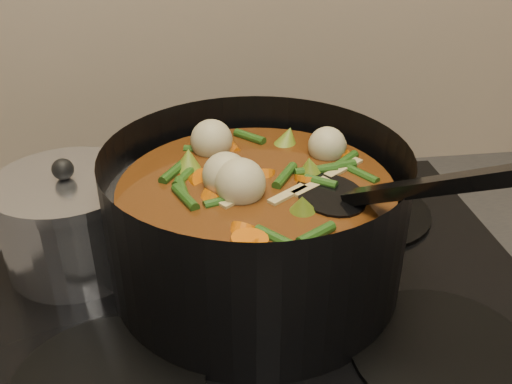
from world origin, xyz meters
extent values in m
cube|color=black|center=(0.00, 1.93, 0.89)|extent=(2.64, 0.64, 0.05)
cube|color=black|center=(0.00, 1.93, 0.92)|extent=(0.62, 0.54, 0.02)
cylinder|color=black|center=(0.16, 1.80, 0.93)|extent=(0.18, 0.18, 0.01)
cylinder|color=black|center=(-0.16, 2.06, 0.93)|extent=(0.18, 0.18, 0.01)
cylinder|color=black|center=(0.16, 2.06, 0.93)|extent=(0.18, 0.18, 0.01)
cylinder|color=black|center=(0.00, 1.94, 1.01)|extent=(0.42, 0.42, 0.16)
cylinder|color=black|center=(0.00, 1.94, 0.94)|extent=(0.32, 0.32, 0.01)
cylinder|color=#5E2B10|center=(0.00, 1.94, 1.00)|extent=(0.29, 0.29, 0.11)
cylinder|color=#D7630A|center=(0.04, 1.94, 1.05)|extent=(0.03, 0.03, 0.03)
cylinder|color=#D7630A|center=(0.04, 2.01, 1.05)|extent=(0.04, 0.04, 0.03)
cylinder|color=#D7630A|center=(-0.04, 2.05, 1.05)|extent=(0.05, 0.04, 0.03)
cylinder|color=#D7630A|center=(-0.06, 1.96, 1.05)|extent=(0.03, 0.04, 0.03)
cylinder|color=#D7630A|center=(-0.08, 1.89, 1.05)|extent=(0.04, 0.04, 0.03)
cylinder|color=#D7630A|center=(0.00, 1.90, 1.05)|extent=(0.05, 0.05, 0.03)
cylinder|color=#D7630A|center=(0.06, 1.90, 1.05)|extent=(0.04, 0.04, 0.03)
cylinder|color=#D7630A|center=(0.10, 1.98, 1.05)|extent=(0.04, 0.03, 0.03)
cylinder|color=#D7630A|center=(0.02, 2.00, 1.05)|extent=(0.04, 0.05, 0.03)
cylinder|color=#D7630A|center=(-0.06, 2.02, 1.05)|extent=(0.04, 0.04, 0.03)
cylinder|color=#D7630A|center=(-0.05, 1.94, 1.05)|extent=(0.03, 0.03, 0.03)
sphere|color=#BCB485|center=(0.06, 1.94, 1.06)|extent=(0.04, 0.04, 0.04)
sphere|color=#BCB485|center=(-0.03, 2.01, 1.06)|extent=(0.04, 0.04, 0.04)
sphere|color=#BCB485|center=(-0.05, 1.90, 1.06)|extent=(0.04, 0.04, 0.04)
sphere|color=#BCB485|center=(0.06, 1.91, 1.06)|extent=(0.04, 0.04, 0.04)
cone|color=olive|center=(0.01, 1.85, 1.06)|extent=(0.04, 0.04, 0.04)
cone|color=olive|center=(0.09, 1.96, 1.06)|extent=(0.04, 0.04, 0.04)
cone|color=olive|center=(-0.03, 2.03, 1.06)|extent=(0.04, 0.04, 0.04)
cone|color=olive|center=(-0.09, 1.91, 1.06)|extent=(0.04, 0.04, 0.04)
cone|color=olive|center=(0.03, 1.86, 1.06)|extent=(0.04, 0.04, 0.04)
cylinder|color=#264C16|center=(0.03, 1.98, 1.05)|extent=(0.01, 0.04, 0.01)
cylinder|color=#264C16|center=(0.00, 2.05, 1.05)|extent=(0.04, 0.03, 0.01)
cylinder|color=#264C16|center=(-0.07, 2.01, 1.05)|extent=(0.04, 0.02, 0.01)
cylinder|color=#264C16|center=(-0.07, 1.94, 1.05)|extent=(0.03, 0.04, 0.01)
cylinder|color=#264C16|center=(-0.04, 1.91, 1.05)|extent=(0.03, 0.04, 0.01)
cylinder|color=#264C16|center=(0.00, 1.83, 1.05)|extent=(0.04, 0.02, 0.01)
cylinder|color=#264C16|center=(0.06, 1.88, 1.05)|extent=(0.04, 0.04, 0.01)
cylinder|color=#264C16|center=(0.07, 1.95, 1.05)|extent=(0.01, 0.04, 0.01)
cylinder|color=#264C16|center=(0.03, 1.98, 1.05)|extent=(0.04, 0.03, 0.01)
cylinder|color=#264C16|center=(-0.01, 2.05, 1.05)|extent=(0.04, 0.02, 0.01)
cylinder|color=#264C16|center=(-0.07, 2.01, 1.05)|extent=(0.03, 0.04, 0.01)
cylinder|color=#264C16|center=(-0.07, 1.94, 1.05)|extent=(0.03, 0.04, 0.01)
cylinder|color=#264C16|center=(-0.04, 1.91, 1.05)|extent=(0.04, 0.02, 0.01)
cylinder|color=#264C16|center=(0.00, 1.83, 1.05)|extent=(0.04, 0.04, 0.01)
cylinder|color=#264C16|center=(0.06, 1.88, 1.05)|extent=(0.01, 0.04, 0.01)
cube|color=tan|center=(-0.08, 1.94, 1.05)|extent=(0.05, 0.01, 0.00)
cube|color=tan|center=(0.01, 1.87, 1.05)|extent=(0.02, 0.05, 0.00)
cube|color=tan|center=(0.07, 1.96, 1.05)|extent=(0.05, 0.03, 0.00)
cube|color=tan|center=(-0.03, 2.02, 1.05)|extent=(0.04, 0.04, 0.00)
cube|color=tan|center=(-0.08, 1.92, 1.05)|extent=(0.03, 0.05, 0.00)
ellipsoid|color=black|center=(0.07, 1.91, 1.05)|extent=(0.08, 0.10, 0.01)
cube|color=black|center=(0.14, 1.82, 1.11)|extent=(0.12, 0.17, 0.12)
cylinder|color=silver|center=(-0.21, 2.00, 0.98)|extent=(0.16, 0.16, 0.10)
cylinder|color=silver|center=(-0.21, 2.00, 1.04)|extent=(0.17, 0.17, 0.01)
sphere|color=black|center=(-0.21, 2.00, 1.05)|extent=(0.02, 0.02, 0.02)
camera|label=1|loc=(-0.07, 1.43, 1.35)|focal=40.00mm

